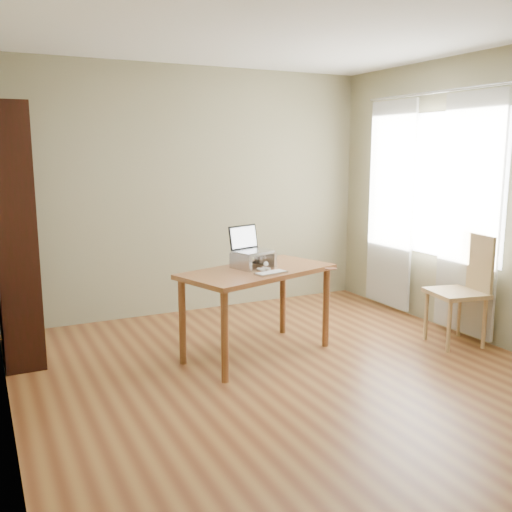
{
  "coord_description": "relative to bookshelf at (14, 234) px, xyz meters",
  "views": [
    {
      "loc": [
        -2.1,
        -3.52,
        1.73
      ],
      "look_at": [
        -0.04,
        0.66,
        0.87
      ],
      "focal_mm": 40.0,
      "sensor_mm": 36.0,
      "label": 1
    }
  ],
  "objects": [
    {
      "name": "room",
      "position": [
        1.86,
        -1.54,
        0.25
      ],
      "size": [
        4.04,
        4.54,
        2.64
      ],
      "color": "#5D3118",
      "rests_on": "ground"
    },
    {
      "name": "bookshelf",
      "position": [
        0.0,
        0.0,
        0.0
      ],
      "size": [
        0.3,
        0.9,
        2.1
      ],
      "color": "black",
      "rests_on": "ground"
    },
    {
      "name": "curtains",
      "position": [
        3.75,
        -0.75,
        0.12
      ],
      "size": [
        0.03,
        1.9,
        2.25
      ],
      "color": "white",
      "rests_on": "ground"
    },
    {
      "name": "desk",
      "position": [
        1.81,
        -0.87,
        -0.41
      ],
      "size": [
        1.44,
        1.01,
        0.75
      ],
      "rotation": [
        0.0,
        0.0,
        0.3
      ],
      "color": "brown",
      "rests_on": "ground"
    },
    {
      "name": "laptop_stand",
      "position": [
        1.81,
        -0.79,
        -0.22
      ],
      "size": [
        0.32,
        0.25,
        0.13
      ],
      "rotation": [
        0.0,
        0.0,
        0.3
      ],
      "color": "silver",
      "rests_on": "desk"
    },
    {
      "name": "laptop",
      "position": [
        1.81,
        -0.74,
        -0.11
      ],
      "size": [
        0.36,
        0.34,
        0.22
      ],
      "rotation": [
        0.0,
        0.0,
        0.3
      ],
      "color": "silver",
      "rests_on": "laptop_stand"
    },
    {
      "name": "keyboard",
      "position": [
        1.83,
        -1.09,
        -0.29
      ],
      "size": [
        0.29,
        0.17,
        0.02
      ],
      "rotation": [
        0.0,
        0.0,
        0.21
      ],
      "color": "silver",
      "rests_on": "desk"
    },
    {
      "name": "coaster",
      "position": [
        2.37,
        -1.14,
        -0.3
      ],
      "size": [
        0.11,
        0.11,
        0.01
      ],
      "primitive_type": "cylinder",
      "color": "#562F1D",
      "rests_on": "desk"
    },
    {
      "name": "cat",
      "position": [
        1.79,
        -0.76,
        -0.24
      ],
      "size": [
        0.23,
        0.47,
        0.13
      ],
      "rotation": [
        0.0,
        0.0,
        0.28
      ],
      "color": "#453B36",
      "rests_on": "desk"
    },
    {
      "name": "chair",
      "position": [
        3.61,
        -1.42,
        -0.51
      ],
      "size": [
        0.51,
        0.51,
        1.0
      ],
      "rotation": [
        0.0,
        0.0,
        -0.18
      ],
      "color": "tan",
      "rests_on": "ground"
    }
  ]
}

